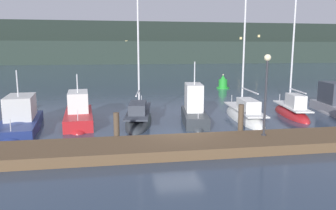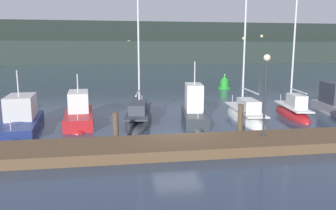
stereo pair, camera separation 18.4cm
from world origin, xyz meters
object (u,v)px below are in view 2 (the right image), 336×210
object	(u,v)px
dock_lamppost	(266,82)
channel_buoy	(224,83)
motorboat_berth_6	(194,115)
sailboat_berth_5	(139,119)
motorboat_berth_4	(79,117)
sailboat_berth_7	(244,117)
motorboat_berth_3	(21,124)
sailboat_berth_8	(292,113)

from	to	relation	value
dock_lamppost	channel_buoy	bearing A→B (deg)	75.77
motorboat_berth_6	sailboat_berth_5	bearing A→B (deg)	166.19
sailboat_berth_5	channel_buoy	world-z (taller)	sailboat_berth_5
motorboat_berth_6	channel_buoy	world-z (taller)	motorboat_berth_6
motorboat_berth_4	sailboat_berth_5	world-z (taller)	sailboat_berth_5
motorboat_berth_4	motorboat_berth_6	size ratio (longest dim) A/B	1.19
sailboat_berth_7	dock_lamppost	bearing A→B (deg)	-103.67
motorboat_berth_3	dock_lamppost	bearing A→B (deg)	-22.78
motorboat_berth_6	motorboat_berth_3	bearing A→B (deg)	-179.58
sailboat_berth_5	dock_lamppost	world-z (taller)	sailboat_berth_5
motorboat_berth_3	motorboat_berth_6	xyz separation A→B (m)	(10.34, 0.08, 0.16)
channel_buoy	dock_lamppost	distance (m)	23.10
motorboat_berth_6	motorboat_berth_4	bearing A→B (deg)	171.43
sailboat_berth_8	motorboat_berth_4	bearing A→B (deg)	179.43
motorboat_berth_3	channel_buoy	xyz separation A→B (m)	(18.11, 17.02, 0.31)
sailboat_berth_8	channel_buoy	bearing A→B (deg)	88.10
motorboat_berth_4	sailboat_berth_8	world-z (taller)	sailboat_berth_8
motorboat_berth_3	sailboat_berth_5	xyz separation A→B (m)	(6.91, 0.92, -0.12)
motorboat_berth_6	channel_buoy	bearing A→B (deg)	65.36
motorboat_berth_6	dock_lamppost	xyz separation A→B (m)	(2.13, -5.31, 2.61)
motorboat_berth_3	motorboat_berth_4	bearing A→B (deg)	20.04
motorboat_berth_4	sailboat_berth_8	size ratio (longest dim) A/B	0.69
sailboat_berth_8	channel_buoy	distance (m)	16.02
motorboat_berth_6	sailboat_berth_7	bearing A→B (deg)	6.26
motorboat_berth_3	channel_buoy	bearing A→B (deg)	43.23
motorboat_berth_3	sailboat_berth_7	world-z (taller)	sailboat_berth_7
sailboat_berth_7	motorboat_berth_4	bearing A→B (deg)	176.28
motorboat_berth_3	motorboat_berth_6	size ratio (longest dim) A/B	1.27
motorboat_berth_6	dock_lamppost	distance (m)	6.29
motorboat_berth_3	sailboat_berth_5	size ratio (longest dim) A/B	0.57
channel_buoy	dock_lamppost	world-z (taller)	dock_lamppost
sailboat_berth_8	sailboat_berth_5	bearing A→B (deg)	-179.49
sailboat_berth_7	motorboat_berth_3	bearing A→B (deg)	-178.09
motorboat_berth_3	channel_buoy	world-z (taller)	motorboat_berth_3
sailboat_berth_7	sailboat_berth_8	xyz separation A→B (m)	(3.73, 0.55, 0.05)
channel_buoy	motorboat_berth_3	bearing A→B (deg)	-136.77
sailboat_berth_5	sailboat_berth_7	size ratio (longest dim) A/B	1.12
sailboat_berth_8	dock_lamppost	size ratio (longest dim) A/B	2.30
sailboat_berth_5	sailboat_berth_7	world-z (taller)	sailboat_berth_5
motorboat_berth_3	channel_buoy	size ratio (longest dim) A/B	3.91
motorboat_berth_4	sailboat_berth_5	distance (m)	3.75
dock_lamppost	motorboat_berth_6	bearing A→B (deg)	111.84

